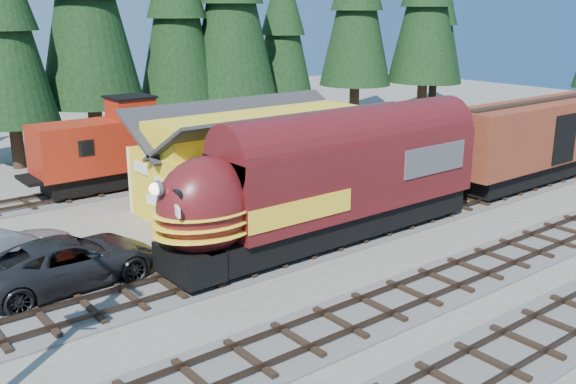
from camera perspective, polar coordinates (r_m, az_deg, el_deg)
ground at (r=26.66m, az=11.22°, el=-6.29°), size 120.00×120.00×0.00m
track_siding at (r=36.51m, az=16.73°, el=-0.46°), size 68.00×3.20×0.33m
track_spur at (r=36.32m, az=-22.44°, el=-1.09°), size 32.00×3.20×0.33m
depot at (r=33.19m, az=-2.36°, el=3.79°), size 12.80×7.00×5.30m
conifer_backdrop at (r=48.95m, az=-5.44°, el=16.08°), size 81.12×21.77×16.92m
locomotive at (r=27.41m, az=3.06°, el=0.36°), size 16.37×3.25×4.45m
boxcar at (r=40.34m, az=21.44°, el=4.49°), size 14.32×3.07×4.50m
caboose at (r=37.51m, az=-14.83°, el=3.84°), size 9.30×2.70×4.83m
pickup_truck_a at (r=25.29m, az=-18.91°, el=-5.86°), size 6.79×3.33×1.86m
pickup_truck_b at (r=27.13m, az=-24.14°, el=-4.93°), size 6.92×4.81×1.86m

